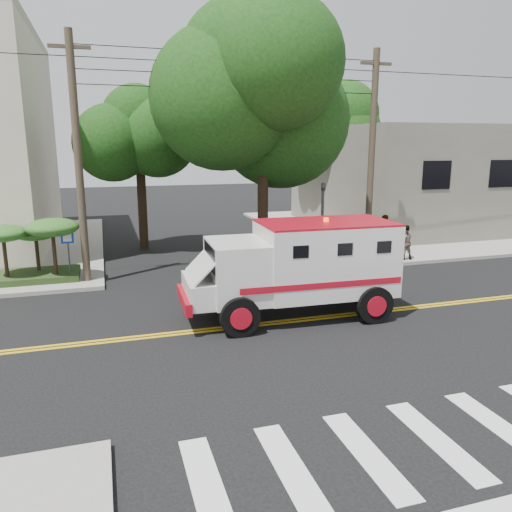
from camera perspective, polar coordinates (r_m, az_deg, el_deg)
name	(u,v)px	position (r m, az deg, el deg)	size (l,w,h in m)	color
ground	(282,322)	(14.98, 2.95, -7.55)	(100.00, 100.00, 0.00)	black
sidewalk_ne	(410,227)	(32.79, 17.23, 3.24)	(17.00, 17.00, 0.15)	gray
building_right	(430,176)	(33.72, 19.23, 8.62)	(14.00, 12.00, 6.00)	#656056
utility_pole_left	(78,163)	(19.20, -19.63, 9.98)	(0.28, 0.28, 9.00)	#382D23
utility_pole_right	(371,160)	(22.37, 13.04, 10.69)	(0.28, 0.28, 9.00)	#382D23
tree_main	(276,91)	(20.64, 2.31, 18.35)	(6.08, 5.70, 9.85)	black
tree_left	(146,131)	(25.06, -12.48, 13.72)	(4.48, 4.20, 7.70)	black
tree_right	(330,128)	(32.04, 8.48, 14.27)	(4.80, 4.50, 8.20)	black
traffic_signal	(322,216)	(20.89, 7.58, 4.50)	(0.15, 0.18, 3.60)	#3F3F42
accessibility_sign	(68,249)	(19.77, -20.67, 0.78)	(0.45, 0.10, 2.02)	#3F3F42
palm_planter	(33,241)	(20.28, -24.14, 1.58)	(3.52, 2.63, 2.36)	#1E3314
armored_truck	(299,264)	(15.06, 4.97, -0.88)	(6.46, 2.78, 2.90)	silver
pedestrian_a	(383,234)	(24.17, 14.36, 2.50)	(0.65, 0.43, 1.79)	gray
pedestrian_b	(404,242)	(22.93, 16.60, 1.51)	(0.75, 0.58, 1.54)	gray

